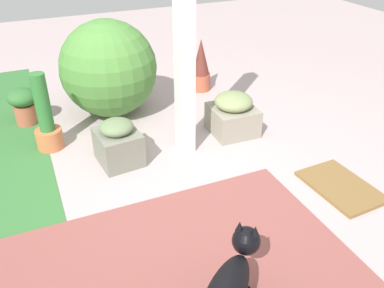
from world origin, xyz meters
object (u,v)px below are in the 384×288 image
(dog, at_px, (228,288))
(stone_planter_nearest, at_px, (233,114))
(stone_planter_mid, at_px, (118,143))
(porch_pillar, at_px, (184,33))
(terracotta_pot_tall, at_px, (46,122))
(doormat, at_px, (341,186))
(round_shrub, at_px, (109,69))
(terracotta_pot_broad, at_px, (24,104))
(terracotta_pot_spiky, at_px, (201,66))

(dog, bearing_deg, stone_planter_nearest, -29.25)
(stone_planter_mid, bearing_deg, stone_planter_nearest, -86.21)
(porch_pillar, relative_size, dog, 3.57)
(terracotta_pot_tall, xyz_separation_m, doormat, (-1.56, -2.03, -0.25))
(terracotta_pot_tall, height_order, dog, terracotta_pot_tall)
(porch_pillar, bearing_deg, round_shrub, 22.32)
(porch_pillar, distance_m, stone_planter_mid, 1.07)
(stone_planter_nearest, xyz_separation_m, terracotta_pot_tall, (0.41, 1.67, 0.07))
(round_shrub, relative_size, doormat, 1.58)
(porch_pillar, xyz_separation_m, stone_planter_mid, (0.04, 0.60, -0.88))
(stone_planter_nearest, bearing_deg, round_shrub, 47.06)
(porch_pillar, xyz_separation_m, dog, (-1.74, 0.49, -0.79))
(stone_planter_mid, height_order, dog, dog)
(round_shrub, relative_size, dog, 1.65)
(stone_planter_mid, height_order, terracotta_pot_tall, terracotta_pot_tall)
(round_shrub, xyz_separation_m, dog, (-2.76, 0.07, -0.22))
(stone_planter_mid, distance_m, round_shrub, 1.04)
(round_shrub, height_order, doormat, round_shrub)
(porch_pillar, distance_m, round_shrub, 1.24)
(terracotta_pot_broad, distance_m, dog, 2.97)
(stone_planter_nearest, relative_size, round_shrub, 0.45)
(terracotta_pot_broad, bearing_deg, doormat, -134.53)
(dog, bearing_deg, terracotta_pot_broad, 15.49)
(round_shrub, distance_m, terracotta_pot_tall, 0.89)
(stone_planter_mid, distance_m, terracotta_pot_spiky, 1.75)
(terracotta_pot_broad, height_order, dog, dog)
(porch_pillar, distance_m, terracotta_pot_tall, 1.48)
(stone_planter_mid, relative_size, terracotta_pot_broad, 1.11)
(doormat, bearing_deg, terracotta_pot_broad, 45.47)
(round_shrub, bearing_deg, terracotta_pot_spiky, -80.84)
(terracotta_pot_tall, bearing_deg, stone_planter_mid, -132.95)
(porch_pillar, distance_m, doormat, 1.73)
(porch_pillar, relative_size, terracotta_pot_spiky, 3.45)
(porch_pillar, xyz_separation_m, stone_planter_nearest, (0.12, -0.55, -0.87))
(stone_planter_mid, height_order, terracotta_pot_spiky, terracotta_pot_spiky)
(stone_planter_nearest, distance_m, terracotta_pot_tall, 1.72)
(porch_pillar, bearing_deg, terracotta_pot_spiky, -30.31)
(stone_planter_nearest, bearing_deg, terracotta_pot_broad, 61.37)
(stone_planter_mid, xyz_separation_m, round_shrub, (0.98, -0.18, 0.31))
(dog, height_order, doormat, dog)
(terracotta_pot_broad, bearing_deg, round_shrub, -96.64)
(stone_planter_mid, distance_m, terracotta_pot_tall, 0.72)
(stone_planter_nearest, relative_size, doormat, 0.70)
(stone_planter_nearest, height_order, terracotta_pot_spiky, terracotta_pot_spiky)
(terracotta_pot_tall, bearing_deg, doormat, -127.59)
(terracotta_pot_broad, bearing_deg, terracotta_pot_spiky, -87.70)
(round_shrub, xyz_separation_m, terracotta_pot_tall, (-0.49, 0.71, -0.23))
(terracotta_pot_spiky, height_order, dog, terracotta_pot_spiky)
(stone_planter_nearest, relative_size, terracotta_pot_spiky, 0.71)
(terracotta_pot_tall, bearing_deg, round_shrub, -55.26)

